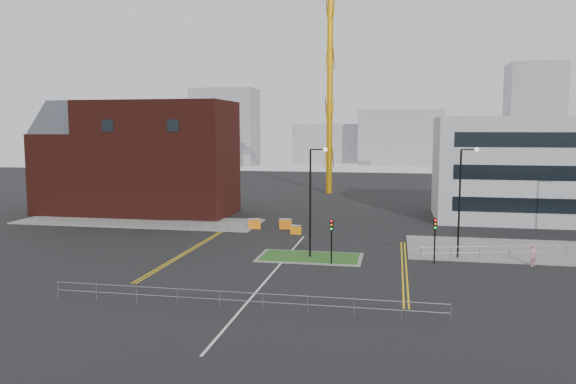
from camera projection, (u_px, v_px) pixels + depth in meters
name	position (u px, v px, depth m)	size (l,w,h in m)	color
ground	(264.00, 283.00, 39.11)	(200.00, 200.00, 0.00)	black
pavement_left	(139.00, 222.00, 64.33)	(28.00, 8.00, 0.12)	slate
pavement_right	(548.00, 252.00, 48.62)	(24.00, 10.00, 0.12)	slate
island_kerb	(310.00, 257.00, 46.54)	(8.60, 4.60, 0.08)	slate
grass_island	(310.00, 257.00, 46.53)	(8.00, 4.00, 0.12)	#204E1A
brick_building	(137.00, 159.00, 69.98)	(24.20, 10.07, 14.24)	#411610
office_block	(547.00, 169.00, 64.73)	(25.00, 12.20, 12.00)	#9FA1A4
tower_crane	(367.00, 32.00, 89.31)	(53.00, 2.89, 37.66)	#EBA10D
streetlamp_island	(313.00, 193.00, 45.89)	(1.46, 0.36, 9.18)	black
streetlamp_right_near	(463.00, 194.00, 45.58)	(1.46, 0.36, 9.18)	black
traffic_light_island	(331.00, 233.00, 43.90)	(0.28, 0.33, 3.65)	black
traffic_light_right	(435.00, 232.00, 44.35)	(0.28, 0.33, 3.65)	black
railing_front	(241.00, 297.00, 33.17)	(24.05, 0.05, 1.10)	gray
railing_left	(202.00, 224.00, 58.66)	(6.05, 0.05, 1.10)	gray
railing_right	(537.00, 249.00, 46.39)	(19.05, 5.05, 1.10)	gray
centre_line	(271.00, 275.00, 41.06)	(0.15, 30.00, 0.01)	silver
yellow_left_a	(193.00, 248.00, 50.56)	(0.12, 24.00, 0.01)	gold
yellow_left_b	(196.00, 248.00, 50.51)	(0.12, 24.00, 0.01)	gold
yellow_right_a	(402.00, 268.00, 43.18)	(0.12, 20.00, 0.01)	gold
yellow_right_b	(406.00, 268.00, 43.12)	(0.12, 20.00, 0.01)	gold
skyline_a	(225.00, 127.00, 162.47)	(18.00, 12.00, 22.00)	gray
skyline_b	(401.00, 138.00, 163.15)	(24.00, 12.00, 16.00)	gray
skyline_c	(534.00, 116.00, 151.01)	(14.00, 12.00, 28.00)	gray
skyline_d	(342.00, 143.00, 176.52)	(30.00, 12.00, 12.00)	gray
pedestrian	(533.00, 255.00, 43.67)	(0.63, 0.41, 1.73)	pink
barrier_left	(254.00, 223.00, 59.94)	(1.37, 0.78, 1.09)	orange
barrier_mid	(286.00, 224.00, 59.82)	(1.30, 0.46, 1.09)	orange
barrier_right	(296.00, 229.00, 56.88)	(1.15, 0.57, 0.93)	orange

